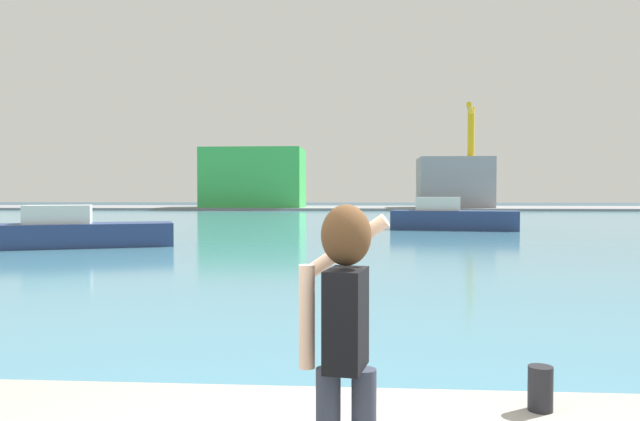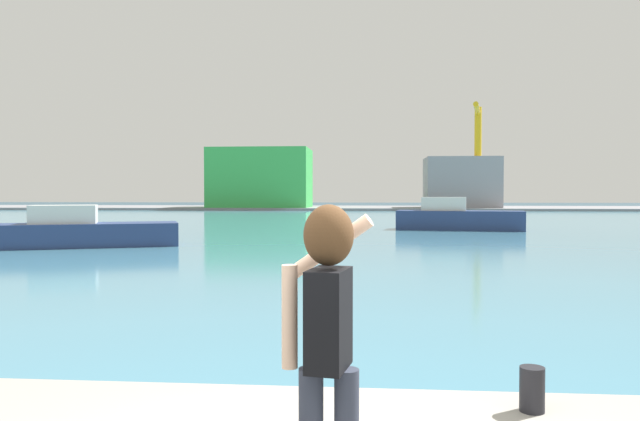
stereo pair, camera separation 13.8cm
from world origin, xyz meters
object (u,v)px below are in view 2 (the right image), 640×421
at_px(warehouse_left, 261,178).
at_px(person_photographer, 327,325).
at_px(port_crane, 478,147).
at_px(boat_moored, 84,231).
at_px(warehouse_right, 461,183).
at_px(harbor_bollard, 532,389).
at_px(boat_moored_2, 457,218).

bearing_deg(warehouse_left, person_photographer, -79.40).
bearing_deg(port_crane, boat_moored, -114.64).
bearing_deg(warehouse_left, warehouse_right, 1.68).
height_order(person_photographer, warehouse_left, warehouse_left).
distance_m(warehouse_left, warehouse_right, 30.36).
distance_m(harbor_bollard, warehouse_right, 88.74).
bearing_deg(boat_moored, warehouse_left, 72.02).
distance_m(boat_moored, warehouse_right, 71.34).
relative_size(person_photographer, harbor_bollard, 4.72).
relative_size(person_photographer, boat_moored_2, 0.20).
bearing_deg(warehouse_left, boat_moored_2, -66.02).
bearing_deg(warehouse_right, port_crane, -68.97).
distance_m(boat_moored_2, warehouse_right, 52.35).
xyz_separation_m(warehouse_left, warehouse_right, (30.34, 0.89, -0.72)).
relative_size(boat_moored, warehouse_left, 0.56).
distance_m(person_photographer, harbor_bollard, 2.50).
relative_size(boat_moored_2, warehouse_left, 0.57).
bearing_deg(port_crane, warehouse_right, 111.03).
bearing_deg(harbor_bollard, boat_moored_2, 83.04).
distance_m(boat_moored_2, port_crane, 48.97).
distance_m(warehouse_right, port_crane, 6.85).
relative_size(person_photographer, warehouse_left, 0.12).
xyz_separation_m(person_photographer, boat_moored_2, (5.99, 37.90, -0.90)).
bearing_deg(boat_moored_2, warehouse_right, 90.60).
bearing_deg(person_photographer, harbor_bollard, -31.74).
distance_m(person_photographer, port_crane, 86.93).
xyz_separation_m(harbor_bollard, port_crane, (13.83, 83.51, 8.27)).
height_order(boat_moored, warehouse_right, warehouse_right).
relative_size(warehouse_right, port_crane, 0.73).
bearing_deg(boat_moored_2, harbor_bollard, -87.83).
bearing_deg(port_crane, warehouse_left, 173.85).
height_order(warehouse_left, port_crane, port_crane).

